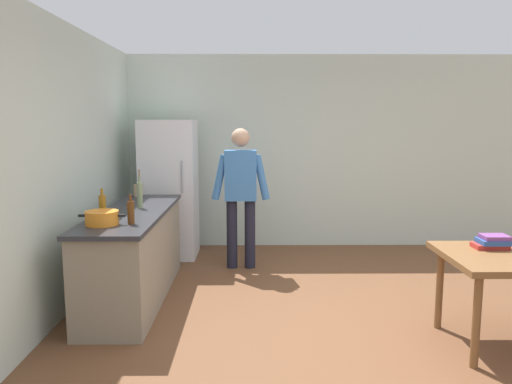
{
  "coord_description": "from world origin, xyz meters",
  "views": [
    {
      "loc": [
        -0.82,
        -3.99,
        1.77
      ],
      "look_at": [
        -0.77,
        1.14,
        1.04
      ],
      "focal_mm": 34.36,
      "sensor_mm": 36.0,
      "label": 1
    }
  ],
  "objects_px": {
    "bottle_beer_brown": "(131,212)",
    "utensil_jar": "(138,190)",
    "bottle_vinegar_tall": "(140,195)",
    "person": "(241,189)",
    "cooking_pot": "(102,218)",
    "bottle_oil_amber": "(102,206)",
    "book_stack": "(492,242)",
    "refrigerator": "(170,189)"
  },
  "relations": [
    {
      "from": "bottle_oil_amber",
      "to": "bottle_beer_brown",
      "type": "relative_size",
      "value": 1.08
    },
    {
      "from": "utensil_jar",
      "to": "book_stack",
      "type": "bearing_deg",
      "value": -29.64
    },
    {
      "from": "bottle_vinegar_tall",
      "to": "utensil_jar",
      "type": "bearing_deg",
      "value": 104.07
    },
    {
      "from": "refrigerator",
      "to": "book_stack",
      "type": "bearing_deg",
      "value": -39.54
    },
    {
      "from": "cooking_pot",
      "to": "bottle_beer_brown",
      "type": "height_order",
      "value": "bottle_beer_brown"
    },
    {
      "from": "bottle_beer_brown",
      "to": "utensil_jar",
      "type": "bearing_deg",
      "value": 100.76
    },
    {
      "from": "bottle_beer_brown",
      "to": "bottle_vinegar_tall",
      "type": "xyz_separation_m",
      "value": [
        -0.1,
        0.79,
        0.03
      ]
    },
    {
      "from": "person",
      "to": "cooking_pot",
      "type": "height_order",
      "value": "person"
    },
    {
      "from": "bottle_beer_brown",
      "to": "bottle_vinegar_tall",
      "type": "height_order",
      "value": "bottle_vinegar_tall"
    },
    {
      "from": "utensil_jar",
      "to": "book_stack",
      "type": "xyz_separation_m",
      "value": [
        3.31,
        -1.88,
        -0.18
      ]
    },
    {
      "from": "person",
      "to": "book_stack",
      "type": "height_order",
      "value": "person"
    },
    {
      "from": "utensil_jar",
      "to": "bottle_beer_brown",
      "type": "height_order",
      "value": "utensil_jar"
    },
    {
      "from": "utensil_jar",
      "to": "bottle_vinegar_tall",
      "type": "relative_size",
      "value": 1.0
    },
    {
      "from": "bottle_oil_amber",
      "to": "refrigerator",
      "type": "bearing_deg",
      "value": 82.35
    },
    {
      "from": "person",
      "to": "bottle_oil_amber",
      "type": "bearing_deg",
      "value": -129.94
    },
    {
      "from": "bottle_vinegar_tall",
      "to": "refrigerator",
      "type": "bearing_deg",
      "value": 87.59
    },
    {
      "from": "cooking_pot",
      "to": "bottle_beer_brown",
      "type": "distance_m",
      "value": 0.25
    },
    {
      "from": "cooking_pot",
      "to": "bottle_vinegar_tall",
      "type": "bearing_deg",
      "value": 80.4
    },
    {
      "from": "bottle_oil_amber",
      "to": "bottle_vinegar_tall",
      "type": "bearing_deg",
      "value": 69.75
    },
    {
      "from": "refrigerator",
      "to": "bottle_oil_amber",
      "type": "xyz_separation_m",
      "value": [
        -0.27,
        -2.01,
        0.12
      ]
    },
    {
      "from": "cooking_pot",
      "to": "bottle_oil_amber",
      "type": "relative_size",
      "value": 1.43
    },
    {
      "from": "person",
      "to": "bottle_oil_amber",
      "type": "xyz_separation_m",
      "value": [
        -1.22,
        -1.46,
        0.04
      ]
    },
    {
      "from": "refrigerator",
      "to": "cooking_pot",
      "type": "height_order",
      "value": "refrigerator"
    },
    {
      "from": "person",
      "to": "cooking_pot",
      "type": "distance_m",
      "value": 2.06
    },
    {
      "from": "refrigerator",
      "to": "utensil_jar",
      "type": "xyz_separation_m",
      "value": [
        -0.26,
        -0.63,
        0.08
      ]
    },
    {
      "from": "bottle_oil_amber",
      "to": "book_stack",
      "type": "bearing_deg",
      "value": -8.64
    },
    {
      "from": "cooking_pot",
      "to": "bottle_oil_amber",
      "type": "xyz_separation_m",
      "value": [
        -0.07,
        0.25,
        0.06
      ]
    },
    {
      "from": "refrigerator",
      "to": "cooking_pot",
      "type": "relative_size",
      "value": 4.5
    },
    {
      "from": "cooking_pot",
      "to": "bottle_oil_amber",
      "type": "bearing_deg",
      "value": 105.51
    },
    {
      "from": "person",
      "to": "cooking_pot",
      "type": "xyz_separation_m",
      "value": [
        -1.15,
        -1.71,
        -0.02
      ]
    },
    {
      "from": "cooking_pot",
      "to": "bottle_vinegar_tall",
      "type": "height_order",
      "value": "bottle_vinegar_tall"
    },
    {
      "from": "refrigerator",
      "to": "bottle_vinegar_tall",
      "type": "xyz_separation_m",
      "value": [
        -0.06,
        -1.44,
        0.14
      ]
    },
    {
      "from": "utensil_jar",
      "to": "bottle_beer_brown",
      "type": "xyz_separation_m",
      "value": [
        0.3,
        -1.6,
        0.03
      ]
    },
    {
      "from": "person",
      "to": "utensil_jar",
      "type": "relative_size",
      "value": 5.31
    },
    {
      "from": "bottle_beer_brown",
      "to": "book_stack",
      "type": "bearing_deg",
      "value": -5.33
    },
    {
      "from": "utensil_jar",
      "to": "bottle_vinegar_tall",
      "type": "height_order",
      "value": "same"
    },
    {
      "from": "person",
      "to": "book_stack",
      "type": "xyz_separation_m",
      "value": [
        2.1,
        -1.96,
        -0.17
      ]
    },
    {
      "from": "refrigerator",
      "to": "cooking_pot",
      "type": "bearing_deg",
      "value": -95.04
    },
    {
      "from": "refrigerator",
      "to": "person",
      "type": "bearing_deg",
      "value": -30.23
    },
    {
      "from": "cooking_pot",
      "to": "book_stack",
      "type": "xyz_separation_m",
      "value": [
        3.25,
        -0.25,
        -0.16
      ]
    },
    {
      "from": "cooking_pot",
      "to": "book_stack",
      "type": "bearing_deg",
      "value": -4.4
    },
    {
      "from": "refrigerator",
      "to": "person",
      "type": "height_order",
      "value": "refrigerator"
    }
  ]
}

